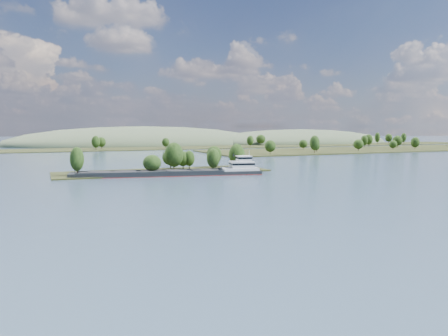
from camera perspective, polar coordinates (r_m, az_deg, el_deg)
name	(u,v)px	position (r m, az deg, el deg)	size (l,w,h in m)	color
ground	(207,189)	(153.03, -2.20, -2.71)	(1800.00, 1800.00, 0.00)	#3D586A
tree_island	(178,163)	(210.49, -6.06, 0.63)	(100.00, 31.97, 14.95)	black
right_bank	(372,149)	(429.71, 18.83, 2.40)	(320.00, 90.00, 15.56)	black
back_shoreline	(112,149)	(426.69, -14.36, 2.47)	(900.00, 60.00, 15.16)	black
hill_east	(299,143)	(583.43, 9.80, 3.24)	(260.00, 140.00, 36.00)	#45563B
hill_west	(144,144)	(534.45, -10.46, 3.04)	(320.00, 160.00, 44.00)	#45563B
cargo_barge	(182,172)	(195.58, -5.53, -0.53)	(84.35, 24.95, 11.35)	black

